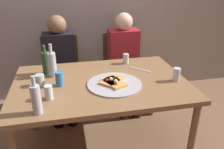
{
  "coord_description": "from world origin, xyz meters",
  "views": [
    {
      "loc": [
        -0.27,
        -1.75,
        1.6
      ],
      "look_at": [
        0.1,
        0.01,
        0.78
      ],
      "focal_mm": 36.3,
      "sensor_mm": 36.0,
      "label": 1
    }
  ],
  "objects_px": {
    "dining_table": "(101,89)",
    "chair_right": "(122,63)",
    "pizza_slice_last": "(112,80)",
    "chair_left": "(61,68)",
    "guest_in_sweater": "(60,63)",
    "wine_bottle": "(52,64)",
    "short_glass": "(49,92)",
    "water_bottle": "(36,99)",
    "soda_can": "(59,79)",
    "tumbler_far": "(126,59)",
    "guest_in_beanie": "(125,58)",
    "table_knife": "(140,69)",
    "tumbler_near": "(40,80)",
    "pizza_slice_extra": "(114,82)",
    "wine_glass": "(176,75)",
    "beer_bottle": "(46,62)",
    "pizza_tray": "(114,84)"
  },
  "relations": [
    {
      "from": "tumbler_far",
      "to": "wine_glass",
      "type": "height_order",
      "value": "wine_glass"
    },
    {
      "from": "pizza_tray",
      "to": "chair_left",
      "type": "height_order",
      "value": "chair_left"
    },
    {
      "from": "wine_bottle",
      "to": "tumbler_near",
      "type": "distance_m",
      "value": 0.21
    },
    {
      "from": "tumbler_near",
      "to": "guest_in_sweater",
      "type": "height_order",
      "value": "guest_in_sweater"
    },
    {
      "from": "chair_left",
      "to": "guest_in_sweater",
      "type": "relative_size",
      "value": 0.77
    },
    {
      "from": "pizza_slice_last",
      "to": "wine_glass",
      "type": "xyz_separation_m",
      "value": [
        0.55,
        -0.08,
        0.04
      ]
    },
    {
      "from": "dining_table",
      "to": "guest_in_beanie",
      "type": "xyz_separation_m",
      "value": [
        0.42,
        0.74,
        -0.02
      ]
    },
    {
      "from": "pizza_slice_last",
      "to": "chair_left",
      "type": "height_order",
      "value": "chair_left"
    },
    {
      "from": "chair_left",
      "to": "chair_right",
      "type": "distance_m",
      "value": 0.77
    },
    {
      "from": "tumbler_far",
      "to": "table_knife",
      "type": "xyz_separation_m",
      "value": [
        0.09,
        -0.19,
        -0.05
      ]
    },
    {
      "from": "wine_bottle",
      "to": "tumbler_far",
      "type": "distance_m",
      "value": 0.75
    },
    {
      "from": "pizza_slice_last",
      "to": "guest_in_beanie",
      "type": "relative_size",
      "value": 0.21
    },
    {
      "from": "water_bottle",
      "to": "chair_right",
      "type": "relative_size",
      "value": 0.3
    },
    {
      "from": "water_bottle",
      "to": "short_glass",
      "type": "bearing_deg",
      "value": 69.08
    },
    {
      "from": "tumbler_near",
      "to": "pizza_slice_extra",
      "type": "bearing_deg",
      "value": -11.09
    },
    {
      "from": "water_bottle",
      "to": "dining_table",
      "type": "bearing_deg",
      "value": 38.54
    },
    {
      "from": "wine_glass",
      "to": "table_knife",
      "type": "xyz_separation_m",
      "value": [
        -0.23,
        0.3,
        -0.06
      ]
    },
    {
      "from": "soda_can",
      "to": "guest_in_beanie",
      "type": "xyz_separation_m",
      "value": [
        0.77,
        0.75,
        -0.15
      ]
    },
    {
      "from": "guest_in_sweater",
      "to": "pizza_slice_extra",
      "type": "bearing_deg",
      "value": 118.15
    },
    {
      "from": "short_glass",
      "to": "chair_right",
      "type": "height_order",
      "value": "chair_right"
    },
    {
      "from": "table_knife",
      "to": "guest_in_beanie",
      "type": "relative_size",
      "value": 0.19
    },
    {
      "from": "pizza_slice_last",
      "to": "pizza_tray",
      "type": "bearing_deg",
      "value": -72.56
    },
    {
      "from": "dining_table",
      "to": "chair_right",
      "type": "xyz_separation_m",
      "value": [
        0.42,
        0.9,
        -0.15
      ]
    },
    {
      "from": "beer_bottle",
      "to": "chair_left",
      "type": "relative_size",
      "value": 0.3
    },
    {
      "from": "water_bottle",
      "to": "guest_in_sweater",
      "type": "xyz_separation_m",
      "value": [
        0.14,
        1.14,
        -0.2
      ]
    },
    {
      "from": "wine_glass",
      "to": "guest_in_sweater",
      "type": "xyz_separation_m",
      "value": [
        -0.99,
        0.87,
        -0.15
      ]
    },
    {
      "from": "chair_right",
      "to": "table_knife",
      "type": "bearing_deg",
      "value": 89.44
    },
    {
      "from": "guest_in_sweater",
      "to": "pizza_tray",
      "type": "bearing_deg",
      "value": 118.35
    },
    {
      "from": "short_glass",
      "to": "chair_right",
      "type": "xyz_separation_m",
      "value": [
        0.84,
        1.11,
        -0.27
      ]
    },
    {
      "from": "water_bottle",
      "to": "pizza_slice_extra",
      "type": "bearing_deg",
      "value": 26.69
    },
    {
      "from": "guest_in_beanie",
      "to": "short_glass",
      "type": "bearing_deg",
      "value": 48.69
    },
    {
      "from": "pizza_slice_last",
      "to": "tumbler_far",
      "type": "relative_size",
      "value": 2.42
    },
    {
      "from": "table_knife",
      "to": "wine_glass",
      "type": "bearing_deg",
      "value": 172.42
    },
    {
      "from": "pizza_slice_extra",
      "to": "dining_table",
      "type": "bearing_deg",
      "value": 136.74
    },
    {
      "from": "water_bottle",
      "to": "tumbler_near",
      "type": "relative_size",
      "value": 2.79
    },
    {
      "from": "soda_can",
      "to": "dining_table",
      "type": "bearing_deg",
      "value": 1.37
    },
    {
      "from": "dining_table",
      "to": "soda_can",
      "type": "relative_size",
      "value": 12.25
    },
    {
      "from": "wine_bottle",
      "to": "table_knife",
      "type": "xyz_separation_m",
      "value": [
        0.82,
        -0.02,
        -0.12
      ]
    },
    {
      "from": "tumbler_far",
      "to": "soda_can",
      "type": "height_order",
      "value": "soda_can"
    },
    {
      "from": "table_knife",
      "to": "guest_in_sweater",
      "type": "height_order",
      "value": "guest_in_sweater"
    },
    {
      "from": "soda_can",
      "to": "chair_right",
      "type": "distance_m",
      "value": 1.22
    },
    {
      "from": "pizza_slice_extra",
      "to": "beer_bottle",
      "type": "relative_size",
      "value": 0.93
    },
    {
      "from": "soda_can",
      "to": "tumbler_far",
      "type": "bearing_deg",
      "value": 28.82
    },
    {
      "from": "pizza_slice_extra",
      "to": "wine_bottle",
      "type": "height_order",
      "value": "wine_bottle"
    },
    {
      "from": "wine_glass",
      "to": "chair_left",
      "type": "distance_m",
      "value": 1.45
    },
    {
      "from": "pizza_slice_extra",
      "to": "guest_in_beanie",
      "type": "relative_size",
      "value": 0.22
    },
    {
      "from": "wine_bottle",
      "to": "short_glass",
      "type": "height_order",
      "value": "wine_bottle"
    },
    {
      "from": "beer_bottle",
      "to": "guest_in_sweater",
      "type": "relative_size",
      "value": 0.23
    },
    {
      "from": "tumbler_far",
      "to": "soda_can",
      "type": "distance_m",
      "value": 0.76
    },
    {
      "from": "water_bottle",
      "to": "guest_in_sweater",
      "type": "height_order",
      "value": "guest_in_sweater"
    }
  ]
}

